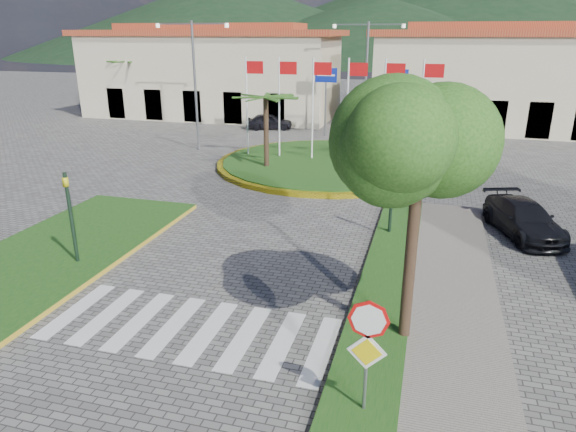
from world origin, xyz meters
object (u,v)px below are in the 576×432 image
(stop_sign, at_px, (367,340))
(car_dark_b, at_px, (383,125))
(roundabout_island, at_px, (327,163))
(white_van, at_px, (205,112))
(deciduous_tree, at_px, (421,136))
(car_dark_a, at_px, (269,121))
(car_side_right, at_px, (524,218))

(stop_sign, bearing_deg, car_dark_b, 95.21)
(roundabout_island, bearing_deg, white_van, 134.54)
(stop_sign, distance_m, white_van, 39.31)
(roundabout_island, bearing_deg, car_dark_b, 80.38)
(deciduous_tree, bearing_deg, stop_sign, -101.18)
(roundabout_island, relative_size, deciduous_tree, 1.87)
(deciduous_tree, distance_m, car_dark_b, 29.36)
(white_van, bearing_deg, roundabout_island, -136.55)
(roundabout_island, relative_size, car_dark_a, 3.48)
(roundabout_island, height_order, stop_sign, roundabout_island)
(car_dark_a, height_order, car_dark_b, car_dark_a)
(roundabout_island, xyz_separation_m, car_dark_a, (-6.84, 10.48, 0.45))
(deciduous_tree, height_order, white_van, deciduous_tree)
(car_dark_b, xyz_separation_m, car_side_right, (7.38, -20.21, 0.11))
(white_van, distance_m, car_side_right, 32.73)
(roundabout_island, height_order, white_van, roundabout_island)
(roundabout_island, height_order, deciduous_tree, deciduous_tree)
(stop_sign, bearing_deg, deciduous_tree, 78.82)
(car_dark_a, bearing_deg, car_side_right, -154.84)
(car_side_right, bearing_deg, stop_sign, -130.06)
(car_dark_a, xyz_separation_m, car_dark_b, (8.84, 1.29, -0.09))
(roundabout_island, distance_m, white_van, 20.13)
(deciduous_tree, bearing_deg, roundabout_island, 107.91)
(white_van, distance_m, car_dark_b, 16.32)
(stop_sign, xyz_separation_m, car_dark_a, (-11.74, 30.52, -1.17))
(stop_sign, height_order, white_van, stop_sign)
(stop_sign, distance_m, car_dark_a, 32.72)
(white_van, relative_size, car_dark_b, 1.22)
(stop_sign, bearing_deg, white_van, 118.94)
(white_van, height_order, car_side_right, car_side_right)
(deciduous_tree, xyz_separation_m, car_side_right, (3.88, 8.56, -4.54))
(roundabout_island, relative_size, car_dark_b, 3.95)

